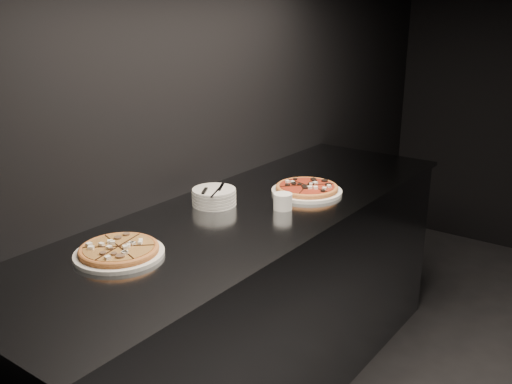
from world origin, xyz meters
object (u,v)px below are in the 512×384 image
Objects in this scene: ramekin at (283,201)px; counter at (252,305)px; cutlery at (213,190)px; pizza_mushroom at (119,251)px; plate_stack at (214,197)px; pizza_tomato at (307,189)px.

counter is at bearing -144.05° from ramekin.
pizza_mushroom is at bearing -112.76° from cutlery.
counter is 0.52m from plate_stack.
pizza_tomato is at bearing 28.98° from cutlery.
pizza_tomato is 1.85× the size of plate_stack.
pizza_tomato is at bearing 77.32° from counter.
counter is 0.58m from pizza_tomato.
ramekin is (0.19, 0.73, 0.02)m from pizza_mushroom.
plate_stack is (-0.08, 0.60, 0.02)m from pizza_mushroom.
counter is 7.01× the size of pizza_tomato.
counter is 7.01× the size of pizza_mushroom.
pizza_mushroom is 1.77× the size of cutlery.
ramekin is at bearing 75.26° from pizza_mushroom.
counter is at bearing 16.21° from plate_stack.
cutlery is (-0.08, 0.59, 0.05)m from pizza_mushroom.
cutlery is at bearing -62.38° from plate_stack.
cutlery reaches higher than pizza_tomato.
pizza_tomato is 1.77× the size of cutlery.
counter is 12.96× the size of plate_stack.
counter is 0.51m from ramekin.
cutlery reaches higher than counter.
plate_stack reaches higher than pizza_mushroom.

